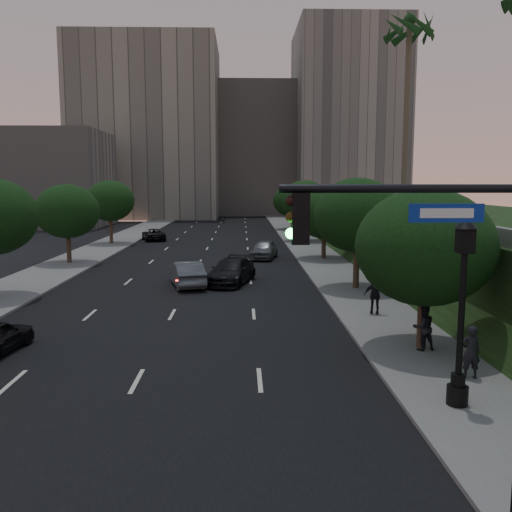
{
  "coord_description": "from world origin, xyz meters",
  "views": [
    {
      "loc": [
        3.44,
        -11.97,
        6.4
      ],
      "look_at": [
        3.98,
        8.81,
        3.6
      ],
      "focal_mm": 38.0,
      "sensor_mm": 36.0,
      "label": 1
    }
  ],
  "objects_px": {
    "sedan_far_left": "(154,235)",
    "pedestrian_b": "(424,327)",
    "sedan_mid_left": "(187,274)",
    "pedestrian_a": "(471,352)",
    "sedan_far_right": "(264,249)",
    "pedestrian_c": "(375,295)",
    "street_lamp": "(461,319)",
    "sedan_near_right": "(231,271)",
    "traffic_signal_mast": "(504,327)"
  },
  "relations": [
    {
      "from": "sedan_far_left",
      "to": "pedestrian_b",
      "type": "height_order",
      "value": "pedestrian_b"
    },
    {
      "from": "sedan_mid_left",
      "to": "pedestrian_a",
      "type": "relative_size",
      "value": 2.78
    },
    {
      "from": "sedan_far_right",
      "to": "pedestrian_a",
      "type": "relative_size",
      "value": 2.73
    },
    {
      "from": "pedestrian_c",
      "to": "sedan_far_right",
      "type": "bearing_deg",
      "value": -67.01
    },
    {
      "from": "street_lamp",
      "to": "sedan_near_right",
      "type": "bearing_deg",
      "value": 109.09
    },
    {
      "from": "pedestrian_a",
      "to": "sedan_far_left",
      "type": "bearing_deg",
      "value": -66.37
    },
    {
      "from": "sedan_mid_left",
      "to": "sedan_far_left",
      "type": "xyz_separation_m",
      "value": [
        -6.51,
        27.59,
        -0.13
      ]
    },
    {
      "from": "sedan_far_left",
      "to": "sedan_far_right",
      "type": "xyz_separation_m",
      "value": [
        11.84,
        -15.27,
        0.14
      ]
    },
    {
      "from": "street_lamp",
      "to": "pedestrian_a",
      "type": "xyz_separation_m",
      "value": [
        1.24,
        2.09,
        -1.61
      ]
    },
    {
      "from": "sedan_mid_left",
      "to": "sedan_far_left",
      "type": "relative_size",
      "value": 1.01
    },
    {
      "from": "traffic_signal_mast",
      "to": "sedan_near_right",
      "type": "bearing_deg",
      "value": 103.18
    },
    {
      "from": "sedan_far_left",
      "to": "pedestrian_a",
      "type": "bearing_deg",
      "value": 94.6
    },
    {
      "from": "traffic_signal_mast",
      "to": "pedestrian_c",
      "type": "bearing_deg",
      "value": 84.77
    },
    {
      "from": "pedestrian_a",
      "to": "pedestrian_c",
      "type": "relative_size",
      "value": 0.94
    },
    {
      "from": "street_lamp",
      "to": "sedan_far_right",
      "type": "relative_size",
      "value": 1.18
    },
    {
      "from": "pedestrian_c",
      "to": "sedan_mid_left",
      "type": "bearing_deg",
      "value": -28.91
    },
    {
      "from": "sedan_mid_left",
      "to": "pedestrian_c",
      "type": "relative_size",
      "value": 2.62
    },
    {
      "from": "sedan_far_right",
      "to": "pedestrian_a",
      "type": "distance_m",
      "value": 29.59
    },
    {
      "from": "pedestrian_a",
      "to": "pedestrian_b",
      "type": "bearing_deg",
      "value": -77.66
    },
    {
      "from": "street_lamp",
      "to": "pedestrian_c",
      "type": "bearing_deg",
      "value": 88.45
    },
    {
      "from": "sedan_far_left",
      "to": "pedestrian_a",
      "type": "distance_m",
      "value": 47.61
    },
    {
      "from": "street_lamp",
      "to": "pedestrian_a",
      "type": "height_order",
      "value": "street_lamp"
    },
    {
      "from": "sedan_mid_left",
      "to": "pedestrian_b",
      "type": "distance_m",
      "value": 17.19
    },
    {
      "from": "sedan_mid_left",
      "to": "sedan_far_right",
      "type": "distance_m",
      "value": 13.42
    },
    {
      "from": "street_lamp",
      "to": "sedan_far_left",
      "type": "xyz_separation_m",
      "value": [
        -16.07,
        46.44,
        -1.97
      ]
    },
    {
      "from": "sedan_near_right",
      "to": "sedan_far_right",
      "type": "relative_size",
      "value": 1.16
    },
    {
      "from": "traffic_signal_mast",
      "to": "pedestrian_c",
      "type": "height_order",
      "value": "traffic_signal_mast"
    },
    {
      "from": "traffic_signal_mast",
      "to": "sedan_far_right",
      "type": "bearing_deg",
      "value": 94.96
    },
    {
      "from": "traffic_signal_mast",
      "to": "sedan_near_right",
      "type": "distance_m",
      "value": 25.15
    },
    {
      "from": "sedan_near_right",
      "to": "pedestrian_c",
      "type": "height_order",
      "value": "pedestrian_c"
    },
    {
      "from": "traffic_signal_mast",
      "to": "pedestrian_b",
      "type": "height_order",
      "value": "traffic_signal_mast"
    },
    {
      "from": "sedan_mid_left",
      "to": "sedan_far_left",
      "type": "height_order",
      "value": "sedan_mid_left"
    },
    {
      "from": "sedan_far_left",
      "to": "sedan_far_right",
      "type": "distance_m",
      "value": 19.32
    },
    {
      "from": "sedan_mid_left",
      "to": "pedestrian_c",
      "type": "xyz_separation_m",
      "value": [
        9.85,
        -8.1,
        0.28
      ]
    },
    {
      "from": "sedan_far_right",
      "to": "pedestrian_b",
      "type": "relative_size",
      "value": 2.73
    },
    {
      "from": "sedan_mid_left",
      "to": "sedan_near_right",
      "type": "distance_m",
      "value": 2.87
    },
    {
      "from": "pedestrian_b",
      "to": "traffic_signal_mast",
      "type": "bearing_deg",
      "value": 69.92
    },
    {
      "from": "pedestrian_a",
      "to": "pedestrian_c",
      "type": "height_order",
      "value": "pedestrian_c"
    },
    {
      "from": "traffic_signal_mast",
      "to": "pedestrian_c",
      "type": "distance_m",
      "value": 15.67
    },
    {
      "from": "street_lamp",
      "to": "pedestrian_a",
      "type": "relative_size",
      "value": 3.23
    },
    {
      "from": "sedan_far_right",
      "to": "sedan_far_left",
      "type": "bearing_deg",
      "value": 139.82
    },
    {
      "from": "traffic_signal_mast",
      "to": "pedestrian_b",
      "type": "distance_m",
      "value": 10.23
    },
    {
      "from": "traffic_signal_mast",
      "to": "sedan_near_right",
      "type": "height_order",
      "value": "traffic_signal_mast"
    },
    {
      "from": "sedan_far_left",
      "to": "sedan_near_right",
      "type": "height_order",
      "value": "sedan_near_right"
    },
    {
      "from": "pedestrian_a",
      "to": "sedan_mid_left",
      "type": "bearing_deg",
      "value": -54.9
    },
    {
      "from": "sedan_mid_left",
      "to": "pedestrian_c",
      "type": "distance_m",
      "value": 12.75
    },
    {
      "from": "street_lamp",
      "to": "pedestrian_b",
      "type": "bearing_deg",
      "value": 82.02
    },
    {
      "from": "sedan_far_right",
      "to": "pedestrian_c",
      "type": "bearing_deg",
      "value": -65.51
    },
    {
      "from": "traffic_signal_mast",
      "to": "pedestrian_b",
      "type": "bearing_deg",
      "value": 79.33
    },
    {
      "from": "traffic_signal_mast",
      "to": "street_lamp",
      "type": "bearing_deg",
      "value": 76.44
    }
  ]
}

